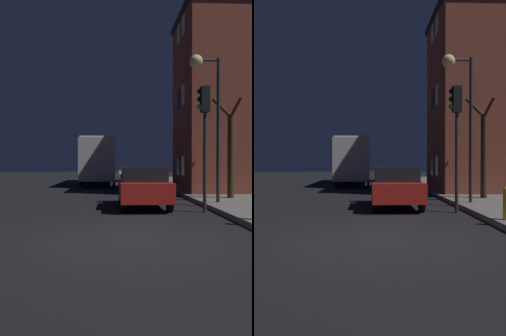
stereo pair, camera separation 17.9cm
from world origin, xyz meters
The scene contains 9 objects.
ground_plane centered at (0.00, 0.00, 0.00)m, with size 120.00×120.00×0.00m, color black.
brick_building centered at (5.52, 11.11, 5.25)m, with size 3.96×5.35×10.11m.
streetlamp centered at (3.42, 5.35, 4.57)m, with size 1.23×0.52×5.82m.
traffic_light centered at (2.91, 3.79, 3.15)m, with size 0.43×0.24×4.39m.
bare_tree centered at (5.02, 6.98, 2.34)m, with size 1.35×1.20×4.55m.
bus centered at (-1.32, 20.11, 2.16)m, with size 2.55×10.55×3.63m.
car_near_lane centered at (0.92, 5.25, 0.82)m, with size 1.84×3.95×1.56m.
car_mid_lane centered at (1.15, 15.53, 0.77)m, with size 1.71×4.79×1.45m.
car_far_lane centered at (1.33, 24.23, 0.80)m, with size 1.84×4.33×1.52m.
Camera 1 is at (-0.30, -7.44, 1.72)m, focal length 35.00 mm.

